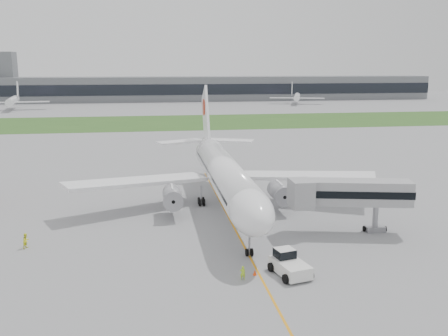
{
  "coord_description": "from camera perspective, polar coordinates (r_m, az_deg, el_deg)",
  "views": [
    {
      "loc": [
        -11.18,
        -68.47,
        21.98
      ],
      "look_at": [
        -0.36,
        2.0,
        6.91
      ],
      "focal_mm": 40.0,
      "sensor_mm": 36.0,
      "label": 1
    }
  ],
  "objects": [
    {
      "name": "ground_crew_far",
      "position": [
        65.35,
        -21.68,
        -7.74
      ],
      "size": [
        1.06,
        1.14,
        1.86
      ],
      "primitive_type": "imported",
      "rotation": [
        0.0,
        0.0,
        1.05
      ],
      "color": "#F9FF2A",
      "rests_on": "ground"
    },
    {
      "name": "grass_strip",
      "position": [
        190.07,
        -5.32,
        5.24
      ],
      "size": [
        600.0,
        50.0,
        0.02
      ],
      "primitive_type": "cube",
      "color": "#2D5921",
      "rests_on": "ground"
    },
    {
      "name": "terminal_building",
      "position": [
        298.92,
        -6.66,
        8.98
      ],
      "size": [
        320.0,
        22.3,
        14.0
      ],
      "color": "gray",
      "rests_on": "ground"
    },
    {
      "name": "safety_cone_right",
      "position": [
        56.53,
        7.01,
        -10.75
      ],
      "size": [
        0.39,
        0.39,
        0.53
      ],
      "primitive_type": "cone",
      "color": "#FF440D",
      "rests_on": "ground"
    },
    {
      "name": "distant_aircraft_right",
      "position": [
        276.19,
        8.32,
        7.24
      ],
      "size": [
        35.92,
        33.69,
        11.24
      ],
      "primitive_type": null,
      "rotation": [
        0.0,
        0.0,
        -0.31
      ],
      "color": "white",
      "rests_on": "ground"
    },
    {
      "name": "ground",
      "position": [
        72.77,
        0.52,
        -5.65
      ],
      "size": [
        600.0,
        600.0,
        0.0
      ],
      "primitive_type": "plane",
      "color": "#959598",
      "rests_on": "ground"
    },
    {
      "name": "jet_bridge",
      "position": [
        66.78,
        13.77,
        -2.81
      ],
      "size": [
        15.96,
        6.38,
        7.28
      ],
      "rotation": [
        0.0,
        0.0,
        -0.21
      ],
      "color": "#98989B",
      "rests_on": "ground"
    },
    {
      "name": "ground_crew_near",
      "position": [
        52.54,
        2.15,
        -11.89
      ],
      "size": [
        0.58,
        0.4,
        1.53
      ],
      "primitive_type": "imported",
      "rotation": [
        0.0,
        0.0,
        3.07
      ],
      "color": "#B0E426",
      "rests_on": "ground"
    },
    {
      "name": "airliner",
      "position": [
        75.96,
        -0.06,
        -0.47
      ],
      "size": [
        48.13,
        53.95,
        17.88
      ],
      "color": "white",
      "rests_on": "ground"
    },
    {
      "name": "control_tower",
      "position": [
        311.41,
        -23.55,
        6.9
      ],
      "size": [
        12.0,
        12.0,
        56.0
      ],
      "primitive_type": null,
      "color": "gray",
      "rests_on": "ground"
    },
    {
      "name": "safety_cone_left",
      "position": [
        53.86,
        3.54,
        -11.84
      ],
      "size": [
        0.42,
        0.42,
        0.58
      ],
      "primitive_type": "cone",
      "color": "#FF440D",
      "rests_on": "ground"
    },
    {
      "name": "apron_markings",
      "position": [
        68.09,
        1.2,
        -6.9
      ],
      "size": [
        70.0,
        70.0,
        0.04
      ],
      "primitive_type": null,
      "color": "orange",
      "rests_on": "ground"
    },
    {
      "name": "distant_aircraft_left",
      "position": [
        258.49,
        -22.95,
        6.12
      ],
      "size": [
        36.78,
        33.48,
        12.63
      ],
      "primitive_type": null,
      "rotation": [
        0.0,
        0.0,
        0.14
      ],
      "color": "white",
      "rests_on": "ground"
    },
    {
      "name": "pushback_tug",
      "position": [
        54.18,
        7.42,
        -10.79
      ],
      "size": [
        4.17,
        5.34,
        2.48
      ],
      "rotation": [
        0.0,
        0.0,
        0.24
      ],
      "color": "white",
      "rests_on": "ground"
    }
  ]
}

